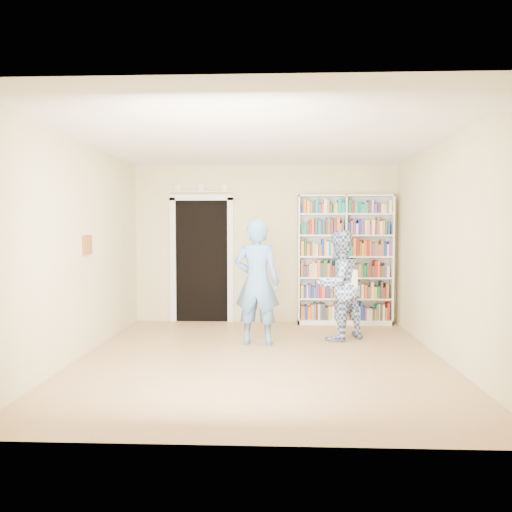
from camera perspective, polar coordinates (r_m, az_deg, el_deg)
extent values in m
plane|color=#A88251|center=(6.30, 0.51, -11.64)|extent=(5.00, 5.00, 0.00)
plane|color=white|center=(6.20, 0.53, 13.29)|extent=(5.00, 5.00, 0.00)
plane|color=beige|center=(8.60, 1.06, 1.38)|extent=(4.50, 0.00, 4.50)
plane|color=beige|center=(6.57, -19.49, 0.71)|extent=(0.00, 5.00, 5.00)
plane|color=beige|center=(6.44, 20.97, 0.64)|extent=(0.00, 5.00, 5.00)
cube|color=white|center=(8.53, 10.14, -0.45)|extent=(1.58, 0.30, 2.17)
cube|color=white|center=(8.53, 10.14, -0.45)|extent=(0.02, 0.30, 2.17)
cube|color=black|center=(8.69, -6.21, -0.60)|extent=(0.90, 0.03, 2.10)
cube|color=white|center=(8.77, -9.46, -0.59)|extent=(0.10, 0.06, 2.20)
cube|color=white|center=(8.62, -2.94, -0.61)|extent=(0.10, 0.06, 2.20)
cube|color=white|center=(8.68, -6.27, 6.66)|extent=(1.10, 0.06, 0.10)
cube|color=white|center=(8.68, -6.28, 7.33)|extent=(1.10, 0.08, 0.02)
cube|color=brown|center=(6.75, -18.71, 1.21)|extent=(0.03, 0.25, 0.25)
imported|color=#5989C6|center=(6.91, 0.11, -3.01)|extent=(0.69, 0.51, 1.74)
imported|color=#304E93|center=(7.32, 9.46, -3.32)|extent=(0.97, 0.93, 1.58)
cube|color=white|center=(7.15, 10.79, -2.61)|extent=(0.19, 0.01, 0.27)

